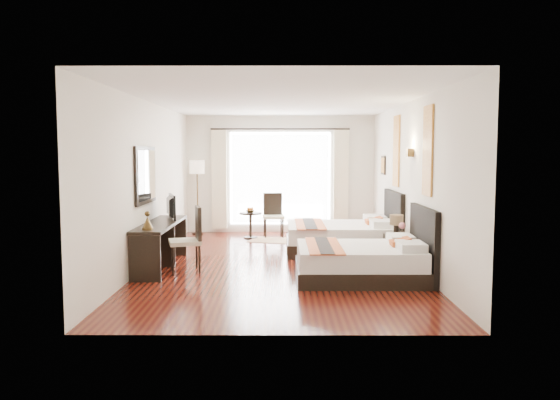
{
  "coord_description": "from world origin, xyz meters",
  "views": [
    {
      "loc": [
        0.06,
        -9.36,
        1.93
      ],
      "look_at": [
        0.01,
        0.21,
        1.09
      ],
      "focal_mm": 35.0,
      "sensor_mm": 36.0,
      "label": 1
    }
  ],
  "objects_px": {
    "television": "(168,207)",
    "side_table": "(251,225)",
    "nightstand": "(398,251)",
    "console_desk": "(161,245)",
    "floor_lamp": "(197,172)",
    "bed_near": "(365,260)",
    "window_chair": "(273,224)",
    "vase": "(402,234)",
    "fruit_bowl": "(250,211)",
    "table_lamp": "(396,221)",
    "desk_chair": "(187,252)",
    "bed_far": "(344,236)"
  },
  "relations": [
    {
      "from": "desk_chair",
      "to": "fruit_bowl",
      "type": "bearing_deg",
      "value": -118.43
    },
    {
      "from": "vase",
      "to": "console_desk",
      "type": "xyz_separation_m",
      "value": [
        -4.05,
        -0.01,
        -0.19
      ]
    },
    {
      "from": "television",
      "to": "window_chair",
      "type": "distance_m",
      "value": 3.41
    },
    {
      "from": "floor_lamp",
      "to": "window_chair",
      "type": "relative_size",
      "value": 1.75
    },
    {
      "from": "floor_lamp",
      "to": "side_table",
      "type": "relative_size",
      "value": 2.98
    },
    {
      "from": "floor_lamp",
      "to": "nightstand",
      "type": "bearing_deg",
      "value": -42.43
    },
    {
      "from": "fruit_bowl",
      "to": "desk_chair",
      "type": "bearing_deg",
      "value": -103.23
    },
    {
      "from": "table_lamp",
      "to": "floor_lamp",
      "type": "bearing_deg",
      "value": 138.08
    },
    {
      "from": "side_table",
      "to": "bed_near",
      "type": "bearing_deg",
      "value": -63.5
    },
    {
      "from": "bed_far",
      "to": "console_desk",
      "type": "relative_size",
      "value": 0.95
    },
    {
      "from": "table_lamp",
      "to": "side_table",
      "type": "xyz_separation_m",
      "value": [
        -2.67,
        2.91,
        -0.46
      ]
    },
    {
      "from": "vase",
      "to": "floor_lamp",
      "type": "relative_size",
      "value": 0.08
    },
    {
      "from": "bed_far",
      "to": "side_table",
      "type": "xyz_separation_m",
      "value": [
        -1.92,
        1.72,
        -0.02
      ]
    },
    {
      "from": "nightstand",
      "to": "desk_chair",
      "type": "height_order",
      "value": "desk_chair"
    },
    {
      "from": "bed_far",
      "to": "floor_lamp",
      "type": "distance_m",
      "value": 4.15
    },
    {
      "from": "bed_near",
      "to": "table_lamp",
      "type": "height_order",
      "value": "bed_near"
    },
    {
      "from": "bed_near",
      "to": "table_lamp",
      "type": "xyz_separation_m",
      "value": [
        0.69,
        1.06,
        0.46
      ]
    },
    {
      "from": "window_chair",
      "to": "side_table",
      "type": "bearing_deg",
      "value": -73.75
    },
    {
      "from": "side_table",
      "to": "fruit_bowl",
      "type": "relative_size",
      "value": 2.94
    },
    {
      "from": "table_lamp",
      "to": "desk_chair",
      "type": "distance_m",
      "value": 3.57
    },
    {
      "from": "console_desk",
      "to": "side_table",
      "type": "relative_size",
      "value": 3.78
    },
    {
      "from": "window_chair",
      "to": "television",
      "type": "bearing_deg",
      "value": -38.77
    },
    {
      "from": "nightstand",
      "to": "television",
      "type": "distance_m",
      "value": 4.08
    },
    {
      "from": "bed_far",
      "to": "table_lamp",
      "type": "relative_size",
      "value": 5.75
    },
    {
      "from": "desk_chair",
      "to": "side_table",
      "type": "distance_m",
      "value": 3.6
    },
    {
      "from": "nightstand",
      "to": "table_lamp",
      "type": "bearing_deg",
      "value": 104.87
    },
    {
      "from": "table_lamp",
      "to": "television",
      "type": "bearing_deg",
      "value": 175.52
    },
    {
      "from": "nightstand",
      "to": "side_table",
      "type": "bearing_deg",
      "value": 131.93
    },
    {
      "from": "bed_near",
      "to": "console_desk",
      "type": "height_order",
      "value": "bed_near"
    },
    {
      "from": "fruit_bowl",
      "to": "bed_far",
      "type": "bearing_deg",
      "value": -41.4
    },
    {
      "from": "vase",
      "to": "window_chair",
      "type": "height_order",
      "value": "window_chair"
    },
    {
      "from": "nightstand",
      "to": "table_lamp",
      "type": "distance_m",
      "value": 0.5
    },
    {
      "from": "window_chair",
      "to": "console_desk",
      "type": "bearing_deg",
      "value": -34.74
    },
    {
      "from": "nightstand",
      "to": "television",
      "type": "relative_size",
      "value": 0.71
    },
    {
      "from": "table_lamp",
      "to": "television",
      "type": "xyz_separation_m",
      "value": [
        -3.98,
        0.31,
        0.22
      ]
    },
    {
      "from": "table_lamp",
      "to": "fruit_bowl",
      "type": "xyz_separation_m",
      "value": [
        -2.67,
        2.89,
        -0.14
      ]
    },
    {
      "from": "bed_near",
      "to": "desk_chair",
      "type": "xyz_separation_m",
      "value": [
        -2.81,
        0.47,
        0.03
      ]
    },
    {
      "from": "vase",
      "to": "window_chair",
      "type": "bearing_deg",
      "value": 123.67
    },
    {
      "from": "television",
      "to": "side_table",
      "type": "relative_size",
      "value": 1.29
    },
    {
      "from": "window_chair",
      "to": "nightstand",
      "type": "bearing_deg",
      "value": 28.42
    },
    {
      "from": "bed_near",
      "to": "bed_far",
      "type": "height_order",
      "value": "bed_far"
    },
    {
      "from": "floor_lamp",
      "to": "fruit_bowl",
      "type": "xyz_separation_m",
      "value": [
        1.28,
        -0.66,
        -0.86
      ]
    },
    {
      "from": "vase",
      "to": "bed_near",
      "type": "bearing_deg",
      "value": -130.74
    },
    {
      "from": "table_lamp",
      "to": "fruit_bowl",
      "type": "relative_size",
      "value": 1.84
    },
    {
      "from": "bed_near",
      "to": "bed_far",
      "type": "relative_size",
      "value": 0.94
    },
    {
      "from": "bed_far",
      "to": "television",
      "type": "relative_size",
      "value": 2.8
    },
    {
      "from": "vase",
      "to": "window_chair",
      "type": "relative_size",
      "value": 0.14
    },
    {
      "from": "bed_near",
      "to": "floor_lamp",
      "type": "distance_m",
      "value": 5.78
    },
    {
      "from": "vase",
      "to": "fruit_bowl",
      "type": "relative_size",
      "value": 0.68
    },
    {
      "from": "bed_near",
      "to": "television",
      "type": "distance_m",
      "value": 3.63
    }
  ]
}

